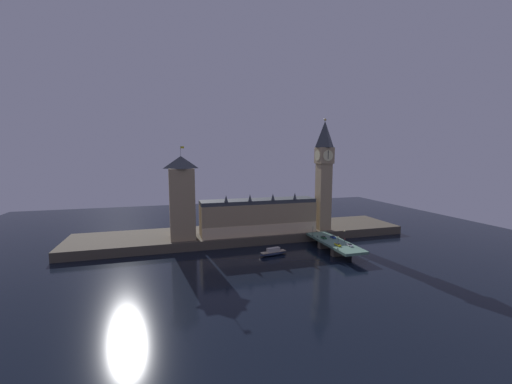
{
  "coord_description": "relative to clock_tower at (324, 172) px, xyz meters",
  "views": [
    {
      "loc": [
        -51.1,
        -163.17,
        56.03
      ],
      "look_at": [
        2.63,
        20.0,
        33.53
      ],
      "focal_mm": 22.0,
      "sensor_mm": 36.0,
      "label": 1
    }
  ],
  "objects": [
    {
      "name": "ground_plane",
      "position": [
        -51.78,
        -25.67,
        -45.0
      ],
      "size": [
        400.0,
        400.0,
        0.0
      ],
      "primitive_type": "plane",
      "color": "black"
    },
    {
      "name": "street_lamp_mid",
      "position": [
        -2.22,
        -30.67,
        -35.22
      ],
      "size": [
        1.34,
        0.6,
        6.0
      ],
      "color": "#2D3333",
      "rests_on": "bridge"
    },
    {
      "name": "street_lamp_near",
      "position": [
        -15.26,
        -45.39,
        -34.45
      ],
      "size": [
        1.34,
        0.6,
        7.25
      ],
      "color": "#2D3333",
      "rests_on": "bridge"
    },
    {
      "name": "pedestrian_mid_walk",
      "position": [
        -2.62,
        -31.93,
        -38.08
      ],
      "size": [
        0.38,
        0.38,
        1.69
      ],
      "color": "black",
      "rests_on": "bridge"
    },
    {
      "name": "embankment",
      "position": [
        -51.78,
        13.33,
        -42.26
      ],
      "size": [
        220.0,
        42.0,
        5.49
      ],
      "color": "#4C4438",
      "rests_on": "ground_plane"
    },
    {
      "name": "bridge",
      "position": [
        -8.74,
        -30.67,
        -40.52
      ],
      "size": [
        13.91,
        46.0,
        6.03
      ],
      "color": "slate",
      "rests_on": "ground_plane"
    },
    {
      "name": "pedestrian_far_rail",
      "position": [
        -14.86,
        -21.14,
        -38.13
      ],
      "size": [
        0.38,
        0.38,
        1.61
      ],
      "color": "black",
      "rests_on": "bridge"
    },
    {
      "name": "car_northbound_trail",
      "position": [
        -11.8,
        -39.38,
        -38.32
      ],
      "size": [
        1.84,
        4.72,
        1.4
      ],
      "color": "yellow",
      "rests_on": "bridge"
    },
    {
      "name": "victoria_tower",
      "position": [
        -93.16,
        3.15,
        -14.37
      ],
      "size": [
        14.93,
        14.93,
        56.03
      ],
      "color": "tan",
      "rests_on": "embankment"
    },
    {
      "name": "car_southbound_lead",
      "position": [
        -5.68,
        -41.84,
        -38.36
      ],
      "size": [
        2.07,
        4.07,
        1.32
      ],
      "color": "white",
      "rests_on": "bridge"
    },
    {
      "name": "boat_upstream",
      "position": [
        -45.41,
        -27.57,
        -43.43
      ],
      "size": [
        17.28,
        7.15,
        4.32
      ],
      "color": "#1E2842",
      "rests_on": "ground_plane"
    },
    {
      "name": "car_southbound_trail",
      "position": [
        -5.68,
        -23.89,
        -38.37
      ],
      "size": [
        1.85,
        4.17,
        1.3
      ],
      "color": "navy",
      "rests_on": "bridge"
    },
    {
      "name": "clock_tower",
      "position": [
        0.0,
        0.0,
        0.0
      ],
      "size": [
        10.35,
        10.46,
        74.51
      ],
      "color": "tan",
      "rests_on": "embankment"
    },
    {
      "name": "car_northbound_lead",
      "position": [
        -11.8,
        -23.39,
        -38.31
      ],
      "size": [
        1.96,
        4.51,
        1.42
      ],
      "color": "#235633",
      "rests_on": "bridge"
    },
    {
      "name": "parliament_hall",
      "position": [
        -45.01,
        2.87,
        -28.49
      ],
      "size": [
        74.86,
        16.42,
        26.54
      ],
      "color": "tan",
      "rests_on": "embankment"
    },
    {
      "name": "street_lamp_far",
      "position": [
        -15.26,
        -15.95,
        -34.67
      ],
      "size": [
        1.34,
        0.6,
        6.89
      ],
      "color": "#2D3333",
      "rests_on": "bridge"
    }
  ]
}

